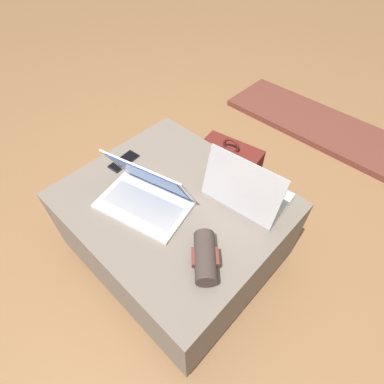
{
  "coord_description": "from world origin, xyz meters",
  "views": [
    {
      "loc": [
        0.62,
        -0.54,
        1.44
      ],
      "look_at": [
        0.08,
        0.04,
        0.53
      ],
      "focal_mm": 28.0,
      "sensor_mm": 36.0,
      "label": 1
    }
  ],
  "objects_px": {
    "laptop_near": "(146,195)",
    "cell_phone": "(124,161)",
    "backpack": "(228,174)",
    "wrist_brace": "(205,257)",
    "laptop_far": "(246,192)"
  },
  "relations": [
    {
      "from": "laptop_far",
      "to": "cell_phone",
      "type": "relative_size",
      "value": 2.26
    },
    {
      "from": "laptop_far",
      "to": "wrist_brace",
      "type": "relative_size",
      "value": 1.83
    },
    {
      "from": "laptop_far",
      "to": "cell_phone",
      "type": "height_order",
      "value": "laptop_far"
    },
    {
      "from": "cell_phone",
      "to": "laptop_far",
      "type": "bearing_deg",
      "value": -165.16
    },
    {
      "from": "laptop_near",
      "to": "cell_phone",
      "type": "relative_size",
      "value": 2.69
    },
    {
      "from": "backpack",
      "to": "laptop_far",
      "type": "bearing_deg",
      "value": 125.49
    },
    {
      "from": "laptop_near",
      "to": "laptop_far",
      "type": "relative_size",
      "value": 1.19
    },
    {
      "from": "laptop_near",
      "to": "wrist_brace",
      "type": "bearing_deg",
      "value": -20.04
    },
    {
      "from": "laptop_far",
      "to": "wrist_brace",
      "type": "bearing_deg",
      "value": 96.7
    },
    {
      "from": "wrist_brace",
      "to": "laptop_far",
      "type": "bearing_deg",
      "value": 102.54
    },
    {
      "from": "laptop_near",
      "to": "cell_phone",
      "type": "xyz_separation_m",
      "value": [
        -0.27,
        0.09,
        -0.04
      ]
    },
    {
      "from": "laptop_near",
      "to": "wrist_brace",
      "type": "distance_m",
      "value": 0.37
    },
    {
      "from": "backpack",
      "to": "wrist_brace",
      "type": "distance_m",
      "value": 0.79
    },
    {
      "from": "laptop_near",
      "to": "wrist_brace",
      "type": "relative_size",
      "value": 2.18
    },
    {
      "from": "laptop_near",
      "to": "backpack",
      "type": "xyz_separation_m",
      "value": [
        -0.0,
        0.59,
        -0.31
      ]
    }
  ]
}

